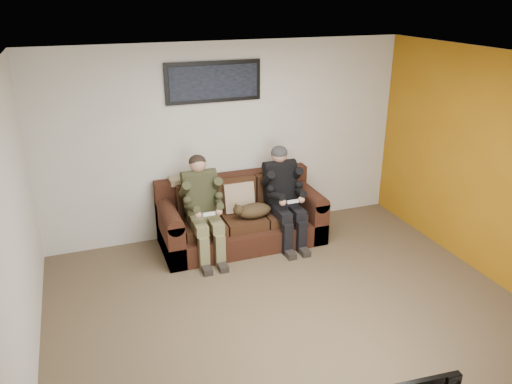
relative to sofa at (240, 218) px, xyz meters
name	(u,v)px	position (x,y,z in m)	size (l,w,h in m)	color
floor	(294,316)	(-0.01, -1.83, -0.33)	(5.00, 5.00, 0.00)	brown
ceiling	(303,63)	(-0.01, -1.83, 2.27)	(5.00, 5.00, 0.00)	silver
wall_back	(228,141)	(-0.01, 0.42, 0.97)	(5.00, 5.00, 0.00)	beige
wall_front	(465,352)	(-0.01, -4.08, 0.97)	(5.00, 5.00, 0.00)	beige
wall_left	(11,246)	(-2.51, -1.83, 0.97)	(4.50, 4.50, 0.00)	beige
wall_right	(502,172)	(2.49, -1.83, 0.97)	(4.50, 4.50, 0.00)	beige
accent_wall_right	(501,172)	(2.48, -1.83, 0.97)	(4.50, 4.50, 0.00)	#A26610
sofa	(240,218)	(0.00, 0.00, 0.00)	(2.14, 0.92, 0.87)	#361910
throw_pillow	(239,197)	(0.00, 0.04, 0.29)	(0.41, 0.12, 0.39)	tan
throw_blanket	(186,180)	(-0.65, 0.27, 0.54)	(0.44, 0.21, 0.08)	#C0B28D
person_left	(202,202)	(-0.55, -0.18, 0.39)	(0.51, 0.87, 1.28)	olive
person_right	(283,191)	(0.55, -0.18, 0.39)	(0.51, 0.86, 1.29)	black
cat	(252,210)	(0.09, -0.24, 0.20)	(0.66, 0.26, 0.24)	#4C371E
framed_poster	(214,82)	(-0.20, 0.39, 1.77)	(1.25, 0.05, 0.52)	black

